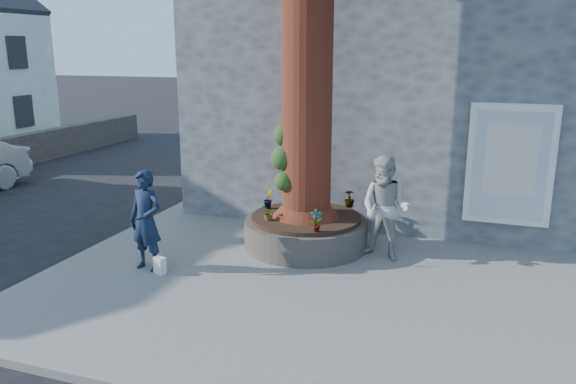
% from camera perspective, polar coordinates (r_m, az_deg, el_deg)
% --- Properties ---
extents(ground, '(120.00, 120.00, 0.00)m').
position_cam_1_polar(ground, '(9.25, -6.79, -9.59)').
color(ground, black).
rests_on(ground, ground).
extents(pavement, '(9.00, 8.00, 0.12)m').
position_cam_1_polar(pavement, '(9.60, 4.02, -8.21)').
color(pavement, slate).
rests_on(pavement, ground).
extents(yellow_line, '(0.10, 30.00, 0.01)m').
position_cam_1_polar(yellow_line, '(11.58, -18.34, -5.22)').
color(yellow_line, yellow).
rests_on(yellow_line, ground).
extents(stone_shop, '(10.30, 8.30, 6.30)m').
position_cam_1_polar(stone_shop, '(14.83, 14.58, 11.67)').
color(stone_shop, '#505356').
rests_on(stone_shop, ground).
extents(planter, '(2.30, 2.30, 0.60)m').
position_cam_1_polar(planter, '(10.56, 1.82, -4.01)').
color(planter, black).
rests_on(planter, pavement).
extents(man, '(0.66, 0.48, 1.70)m').
position_cam_1_polar(man, '(9.62, -14.23, -2.84)').
color(man, '#121E33').
rests_on(man, pavement).
extents(woman, '(1.04, 0.89, 1.85)m').
position_cam_1_polar(woman, '(9.91, 9.85, -1.65)').
color(woman, '#A7A4A0').
rests_on(woman, pavement).
extents(shopping_bag, '(0.23, 0.18, 0.28)m').
position_cam_1_polar(shopping_bag, '(9.60, -12.90, -7.28)').
color(shopping_bag, white).
rests_on(shopping_bag, pavement).
extents(plant_a, '(0.25, 0.23, 0.39)m').
position_cam_1_polar(plant_a, '(9.51, 2.90, -2.93)').
color(plant_a, gray).
rests_on(plant_a, planter).
extents(plant_b, '(0.23, 0.23, 0.37)m').
position_cam_1_polar(plant_b, '(10.90, -2.05, -0.73)').
color(plant_b, gray).
rests_on(plant_b, planter).
extents(plant_c, '(0.25, 0.25, 0.35)m').
position_cam_1_polar(plant_c, '(11.06, 6.26, -0.64)').
color(plant_c, gray).
rests_on(plant_c, planter).
extents(plant_d, '(0.28, 0.30, 0.27)m').
position_cam_1_polar(plant_d, '(10.15, -2.01, -2.17)').
color(plant_d, gray).
rests_on(plant_d, planter).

